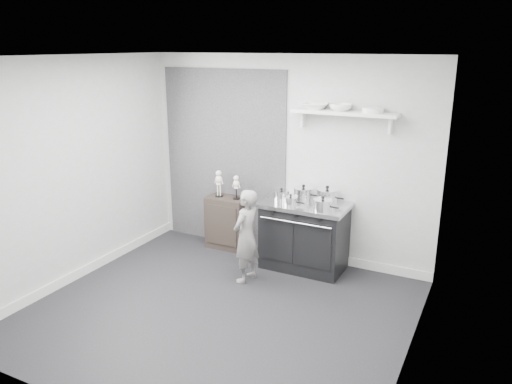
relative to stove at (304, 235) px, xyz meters
The scene contains 16 objects.
ground 1.60m from the stove, 105.68° to the right, with size 4.00×4.00×0.00m, color black.
room_shell 1.86m from the stove, 110.77° to the right, with size 4.02×3.62×2.71m.
wall_shelf 1.62m from the stove, 27.52° to the left, with size 1.30×0.26×0.24m.
stove is the anchor object (origin of this frame).
side_cabinet 1.23m from the stove, behind, with size 0.57×0.33×0.75m, color black.
child 0.85m from the stove, 125.89° to the right, with size 0.42×0.28×1.16m, color slate.
pot_front_left 0.60m from the stove, 167.52° to the right, with size 0.29×0.20×0.18m.
pot_back_left 0.54m from the stove, 120.47° to the left, with size 0.34×0.25×0.20m.
pot_back_right 0.60m from the stove, 26.99° to the left, with size 0.35×0.27×0.23m.
pot_front_right 0.63m from the stove, 33.70° to the right, with size 0.31×0.23×0.19m.
pot_front_center 0.54m from the stove, 128.32° to the right, with size 0.27×0.19×0.15m.
skeleton_full 1.46m from the stove, behind, with size 0.12×0.08×0.43m, color silver, non-canonical shape.
skeleton_torso 1.19m from the stove, behind, with size 0.11×0.07×0.39m, color silver, non-canonical shape.
bowl_large 1.65m from the stove, 84.73° to the left, with size 0.31×0.31×0.08m, color white.
bowl_small 1.68m from the stove, 29.64° to the left, with size 0.27×0.27×0.08m, color white.
plate_stack 1.79m from the stove, 14.84° to the left, with size 0.25×0.25×0.06m, color white.
Camera 1 is at (2.57, -4.17, 2.81)m, focal length 35.00 mm.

